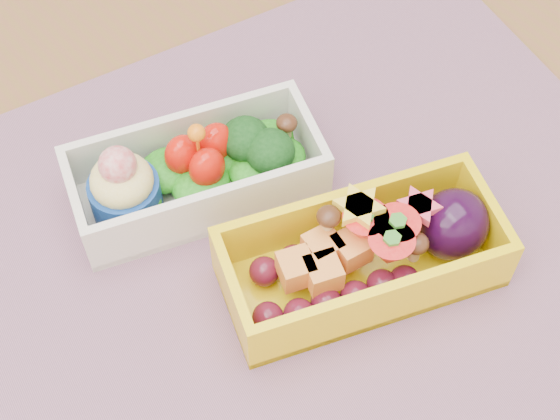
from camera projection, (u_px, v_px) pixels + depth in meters
table at (278, 280)px, 0.70m from camera, size 1.20×0.80×0.75m
placemat at (276, 251)px, 0.60m from camera, size 0.61×0.51×0.00m
bento_white at (195, 173)px, 0.61m from camera, size 0.19×0.13×0.07m
bento_yellow at (368, 254)px, 0.57m from camera, size 0.20×0.14×0.06m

